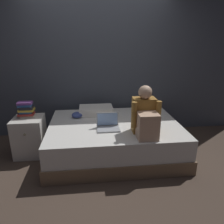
{
  "coord_description": "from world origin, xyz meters",
  "views": [
    {
      "loc": [
        -0.18,
        -2.74,
        1.74
      ],
      "look_at": [
        0.14,
        0.1,
        0.75
      ],
      "focal_mm": 34.67,
      "sensor_mm": 36.0,
      "label": 1
    }
  ],
  "objects_px": {
    "nightstand": "(30,136)",
    "book_stack": "(26,110)",
    "clothes_pile": "(81,114)",
    "person_sitting": "(145,117)",
    "bed": "(114,138)",
    "laptop": "(108,125)",
    "pillow": "(96,110)"
  },
  "relations": [
    {
      "from": "bed",
      "to": "laptop",
      "type": "xyz_separation_m",
      "value": [
        -0.12,
        -0.2,
        0.31
      ]
    },
    {
      "from": "bed",
      "to": "nightstand",
      "type": "distance_m",
      "value": 1.3
    },
    {
      "from": "laptop",
      "to": "person_sitting",
      "type": "bearing_deg",
      "value": -26.59
    },
    {
      "from": "nightstand",
      "to": "pillow",
      "type": "distance_m",
      "value": 1.13
    },
    {
      "from": "bed",
      "to": "pillow",
      "type": "xyz_separation_m",
      "value": [
        -0.26,
        0.45,
        0.32
      ]
    },
    {
      "from": "clothes_pile",
      "to": "book_stack",
      "type": "bearing_deg",
      "value": -168.57
    },
    {
      "from": "book_stack",
      "to": "clothes_pile",
      "type": "xyz_separation_m",
      "value": [
        0.8,
        0.16,
        -0.16
      ]
    },
    {
      "from": "nightstand",
      "to": "pillow",
      "type": "height_order",
      "value": "pillow"
    },
    {
      "from": "bed",
      "to": "nightstand",
      "type": "height_order",
      "value": "nightstand"
    },
    {
      "from": "nightstand",
      "to": "laptop",
      "type": "xyz_separation_m",
      "value": [
        1.18,
        -0.29,
        0.26
      ]
    },
    {
      "from": "pillow",
      "to": "clothes_pile",
      "type": "relative_size",
      "value": 1.76
    },
    {
      "from": "bed",
      "to": "clothes_pile",
      "type": "xyz_separation_m",
      "value": [
        -0.51,
        0.33,
        0.3
      ]
    },
    {
      "from": "nightstand",
      "to": "clothes_pile",
      "type": "distance_m",
      "value": 0.85
    },
    {
      "from": "bed",
      "to": "book_stack",
      "type": "xyz_separation_m",
      "value": [
        -1.32,
        0.16,
        0.46
      ]
    },
    {
      "from": "book_stack",
      "to": "person_sitting",
      "type": "bearing_deg",
      "value": -19.61
    },
    {
      "from": "bed",
      "to": "laptop",
      "type": "relative_size",
      "value": 6.25
    },
    {
      "from": "pillow",
      "to": "clothes_pile",
      "type": "bearing_deg",
      "value": -154.03
    },
    {
      "from": "bed",
      "to": "pillow",
      "type": "height_order",
      "value": "pillow"
    },
    {
      "from": "clothes_pile",
      "to": "person_sitting",
      "type": "bearing_deg",
      "value": -41.05
    },
    {
      "from": "nightstand",
      "to": "pillow",
      "type": "relative_size",
      "value": 1.07
    },
    {
      "from": "nightstand",
      "to": "book_stack",
      "type": "relative_size",
      "value": 2.55
    },
    {
      "from": "book_stack",
      "to": "nightstand",
      "type": "bearing_deg",
      "value": -75.31
    },
    {
      "from": "bed",
      "to": "person_sitting",
      "type": "xyz_separation_m",
      "value": [
        0.36,
        -0.43,
        0.5
      ]
    },
    {
      "from": "nightstand",
      "to": "book_stack",
      "type": "distance_m",
      "value": 0.42
    },
    {
      "from": "clothes_pile",
      "to": "laptop",
      "type": "bearing_deg",
      "value": -52.65
    },
    {
      "from": "nightstand",
      "to": "book_stack",
      "type": "height_order",
      "value": "book_stack"
    },
    {
      "from": "book_stack",
      "to": "clothes_pile",
      "type": "height_order",
      "value": "book_stack"
    },
    {
      "from": "laptop",
      "to": "clothes_pile",
      "type": "bearing_deg",
      "value": 127.35
    },
    {
      "from": "pillow",
      "to": "clothes_pile",
      "type": "xyz_separation_m",
      "value": [
        -0.26,
        -0.12,
        -0.02
      ]
    },
    {
      "from": "person_sitting",
      "to": "laptop",
      "type": "xyz_separation_m",
      "value": [
        -0.47,
        0.24,
        -0.2
      ]
    },
    {
      "from": "bed",
      "to": "book_stack",
      "type": "distance_m",
      "value": 1.41
    },
    {
      "from": "nightstand",
      "to": "laptop",
      "type": "relative_size",
      "value": 1.87
    }
  ]
}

